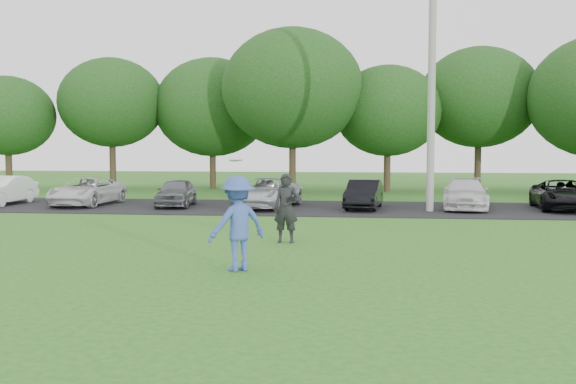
% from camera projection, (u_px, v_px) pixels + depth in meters
% --- Properties ---
extents(ground, '(100.00, 100.00, 0.00)m').
position_uv_depth(ground, '(266.00, 272.00, 12.37)').
color(ground, '#27651D').
rests_on(ground, ground).
extents(parking_lot, '(32.00, 6.50, 0.03)m').
position_uv_depth(parking_lot, '(318.00, 208.00, 25.24)').
color(parking_lot, black).
rests_on(parking_lot, ground).
extents(utility_pole, '(0.28, 0.28, 10.94)m').
position_uv_depth(utility_pole, '(432.00, 63.00, 23.44)').
color(utility_pole, gray).
rests_on(utility_pole, ground).
extents(frisbee_player, '(1.35, 1.29, 2.20)m').
position_uv_depth(frisbee_player, '(237.00, 224.00, 12.41)').
color(frisbee_player, '#3C56A9').
rests_on(frisbee_player, ground).
extents(camera_bystander, '(0.68, 0.49, 1.74)m').
position_uv_depth(camera_bystander, '(286.00, 208.00, 16.08)').
color(camera_bystander, black).
rests_on(camera_bystander, ground).
extents(parked_cars, '(27.76, 4.87, 1.18)m').
position_uv_depth(parked_cars, '(330.00, 193.00, 25.03)').
color(parked_cars, white).
rests_on(parked_cars, parking_lot).
extents(tree_row, '(42.39, 9.85, 8.64)m').
position_uv_depth(tree_row, '(360.00, 100.00, 34.38)').
color(tree_row, '#38281C').
rests_on(tree_row, ground).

